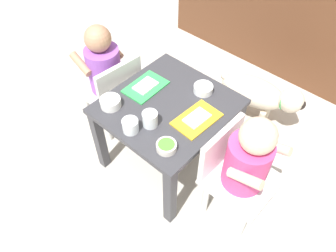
# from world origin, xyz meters

# --- Properties ---
(ground_plane) EXTENTS (7.00, 7.00, 0.00)m
(ground_plane) POSITION_xyz_m (0.00, 0.00, 0.00)
(ground_plane) COLOR #B2ADA3
(dining_table) EXTENTS (0.53, 0.56, 0.43)m
(dining_table) POSITION_xyz_m (0.00, 0.00, 0.35)
(dining_table) COLOR #333338
(dining_table) RESTS_ON ground
(seated_child_left) EXTENTS (0.30, 0.30, 0.64)m
(seated_child_left) POSITION_xyz_m (-0.43, -0.01, 0.40)
(seated_child_left) COLOR silver
(seated_child_left) RESTS_ON ground
(seated_child_right) EXTENTS (0.29, 0.29, 0.65)m
(seated_child_right) POSITION_xyz_m (0.43, -0.01, 0.40)
(seated_child_right) COLOR silver
(seated_child_right) RESTS_ON ground
(dog) EXTENTS (0.49, 0.24, 0.32)m
(dog) POSITION_xyz_m (0.19, 0.57, 0.21)
(dog) COLOR beige
(dog) RESTS_ON ground
(food_tray_left) EXTENTS (0.14, 0.21, 0.02)m
(food_tray_left) POSITION_xyz_m (-0.16, 0.01, 0.43)
(food_tray_left) COLOR green
(food_tray_left) RESTS_ON dining_table
(food_tray_right) EXTENTS (0.15, 0.22, 0.02)m
(food_tray_right) POSITION_xyz_m (0.16, 0.01, 0.43)
(food_tray_right) COLOR gold
(food_tray_right) RESTS_ON dining_table
(water_cup_left) EXTENTS (0.07, 0.07, 0.06)m
(water_cup_left) POSITION_xyz_m (-0.01, -0.22, 0.45)
(water_cup_left) COLOR white
(water_cup_left) RESTS_ON dining_table
(water_cup_right) EXTENTS (0.07, 0.07, 0.07)m
(water_cup_right) POSITION_xyz_m (0.02, -0.14, 0.45)
(water_cup_right) COLOR white
(water_cup_right) RESTS_ON dining_table
(cereal_bowl_right_side) EXTENTS (0.09, 0.09, 0.03)m
(cereal_bowl_right_side) POSITION_xyz_m (0.06, 0.18, 0.44)
(cereal_bowl_right_side) COLOR white
(cereal_bowl_right_side) RESTS_ON dining_table
(cereal_bowl_left_side) EXTENTS (0.09, 0.09, 0.04)m
(cereal_bowl_left_side) POSITION_xyz_m (-0.19, -0.18, 0.45)
(cereal_bowl_left_side) COLOR white
(cereal_bowl_left_side) RESTS_ON dining_table
(veggie_bowl_near) EXTENTS (0.08, 0.08, 0.03)m
(veggie_bowl_near) POSITION_xyz_m (0.16, -0.19, 0.44)
(veggie_bowl_near) COLOR silver
(veggie_bowl_near) RESTS_ON dining_table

